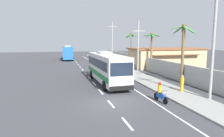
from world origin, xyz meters
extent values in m
plane|color=#3A3A3F|center=(0.00, 0.00, 0.00)|extent=(160.00, 160.00, 0.00)
cube|color=gray|center=(6.80, 10.00, 0.07)|extent=(3.20, 90.00, 0.14)
cube|color=white|center=(0.00, -4.10, 0.00)|extent=(0.16, 2.00, 0.01)
cube|color=white|center=(0.00, -0.12, 0.00)|extent=(0.16, 2.00, 0.01)
cube|color=white|center=(0.00, 3.86, 0.00)|extent=(0.16, 2.00, 0.01)
cube|color=white|center=(0.00, 7.83, 0.00)|extent=(0.16, 2.00, 0.01)
cube|color=white|center=(0.00, 11.81, 0.00)|extent=(0.16, 2.00, 0.01)
cube|color=white|center=(0.00, 15.79, 0.00)|extent=(0.16, 2.00, 0.01)
cube|color=white|center=(0.00, 19.76, 0.00)|extent=(0.16, 2.00, 0.01)
cube|color=white|center=(0.00, 23.74, 0.00)|extent=(0.16, 2.00, 0.01)
cube|color=white|center=(0.00, 27.71, 0.00)|extent=(0.16, 2.00, 0.01)
cube|color=white|center=(0.00, 31.69, 0.00)|extent=(0.16, 2.00, 0.01)
cube|color=white|center=(0.00, 35.67, 0.00)|extent=(0.16, 2.00, 0.01)
cube|color=white|center=(0.00, 39.64, 0.00)|extent=(0.16, 2.00, 0.01)
cube|color=white|center=(0.00, 43.62, 0.00)|extent=(0.16, 2.00, 0.01)
cube|color=white|center=(0.00, 47.59, 0.00)|extent=(0.16, 2.00, 0.01)
cube|color=white|center=(3.59, 15.00, 0.00)|extent=(0.14, 70.00, 0.01)
cube|color=#B2B2AD|center=(10.60, 14.00, 1.12)|extent=(0.24, 60.00, 2.25)
cube|color=silver|center=(1.58, 8.07, 1.91)|extent=(2.80, 11.14, 3.05)
cube|color=#192333|center=(1.58, 8.27, 2.45)|extent=(2.81, 10.25, 0.98)
cube|color=#192333|center=(1.74, 2.57, 2.37)|extent=(2.29, 0.17, 1.28)
cube|color=#1E843D|center=(1.58, 8.07, 1.23)|extent=(2.83, 10.92, 0.55)
cube|color=black|center=(1.74, 2.48, 0.59)|extent=(2.44, 0.23, 0.44)
cube|color=#B7B7B7|center=(1.54, 9.45, 3.58)|extent=(1.44, 2.47, 0.28)
cube|color=black|center=(3.16, 2.82, 2.60)|extent=(0.12, 0.08, 0.36)
cube|color=black|center=(0.31, 2.74, 2.60)|extent=(0.12, 0.08, 0.36)
cylinder|color=black|center=(2.91, 4.23, 0.52)|extent=(0.35, 1.05, 1.04)
cylinder|color=black|center=(0.48, 4.16, 0.52)|extent=(0.35, 1.05, 1.04)
cylinder|color=black|center=(2.71, 11.42, 0.52)|extent=(0.35, 1.05, 1.04)
cylinder|color=black|center=(0.27, 11.35, 0.52)|extent=(0.35, 1.05, 1.04)
cube|color=#2366A8|center=(-1.54, 39.85, 1.94)|extent=(3.02, 10.61, 3.10)
cube|color=#192333|center=(-1.55, 39.65, 2.48)|extent=(3.00, 9.77, 0.99)
cube|color=#192333|center=(-1.27, 45.05, 2.40)|extent=(2.28, 0.22, 1.30)
cube|color=orange|center=(-1.54, 39.85, 1.24)|extent=(3.04, 10.40, 0.56)
cube|color=black|center=(-1.26, 45.14, 0.59)|extent=(2.43, 0.28, 0.44)
cube|color=#B7B7B7|center=(-1.60, 38.54, 3.63)|extent=(1.48, 2.38, 0.28)
cube|color=black|center=(-2.70, 44.92, 2.64)|extent=(0.12, 0.09, 0.36)
cube|color=black|center=(0.14, 44.77, 2.64)|extent=(0.12, 0.09, 0.36)
cylinder|color=black|center=(-2.56, 43.58, 0.52)|extent=(0.37, 1.06, 1.04)
cylinder|color=black|center=(-0.13, 43.46, 0.52)|extent=(0.37, 1.06, 1.04)
cylinder|color=black|center=(-2.91, 36.77, 0.52)|extent=(0.37, 1.06, 1.04)
cylinder|color=black|center=(-0.49, 36.65, 0.52)|extent=(0.37, 1.06, 1.04)
cylinder|color=black|center=(4.19, -1.30, 0.30)|extent=(0.14, 0.61, 0.60)
cylinder|color=black|center=(4.10, 0.05, 0.30)|extent=(0.16, 0.61, 0.60)
cube|color=#1947B2|center=(4.15, -0.68, 0.52)|extent=(0.32, 1.11, 0.36)
cube|color=black|center=(4.13, -0.38, 0.72)|extent=(0.28, 0.62, 0.12)
cylinder|color=gray|center=(4.18, -1.18, 0.60)|extent=(0.08, 0.32, 0.67)
cylinder|color=black|center=(4.18, -1.08, 1.04)|extent=(0.56, 0.08, 0.04)
sphere|color=#EAEACC|center=(4.19, -1.20, 0.90)|extent=(0.14, 0.14, 0.14)
cylinder|color=gold|center=(4.13, -0.43, 1.05)|extent=(0.32, 0.32, 0.66)
sphere|color=red|center=(4.13, -0.43, 1.51)|extent=(0.26, 0.26, 0.26)
cylinder|color=black|center=(4.43, 15.29, 0.30)|extent=(0.11, 0.60, 0.60)
cylinder|color=black|center=(4.41, 16.65, 0.30)|extent=(0.13, 0.60, 0.60)
cube|color=black|center=(4.42, 15.92, 0.52)|extent=(0.26, 1.10, 0.36)
cube|color=black|center=(4.42, 16.22, 0.72)|extent=(0.25, 0.60, 0.12)
cylinder|color=gray|center=(4.43, 15.41, 0.60)|extent=(0.07, 0.32, 0.67)
cylinder|color=black|center=(4.43, 15.51, 1.04)|extent=(0.56, 0.05, 0.04)
sphere|color=#EAEACC|center=(4.43, 15.39, 0.90)|extent=(0.14, 0.14, 0.14)
cylinder|color=red|center=(4.42, 16.17, 1.01)|extent=(0.32, 0.32, 0.59)
sphere|color=red|center=(4.42, 16.17, 1.44)|extent=(0.26, 0.26, 0.26)
cylinder|color=black|center=(6.18, 19.86, 0.58)|extent=(0.28, 0.28, 0.88)
cylinder|color=gold|center=(6.18, 19.86, 1.36)|extent=(0.36, 0.36, 0.69)
sphere|color=beige|center=(6.18, 19.86, 1.82)|extent=(0.25, 0.25, 0.25)
cylinder|color=gold|center=(7.61, 1.55, 0.52)|extent=(0.28, 0.28, 0.76)
cylinder|color=gold|center=(7.61, 1.55, 1.21)|extent=(0.36, 0.36, 0.60)
sphere|color=tan|center=(7.61, 1.55, 1.62)|extent=(0.24, 0.24, 0.24)
cylinder|color=#9E9E99|center=(8.41, -1.30, 4.92)|extent=(0.24, 0.24, 9.84)
cylinder|color=#9E9E99|center=(8.55, 15.25, 4.10)|extent=(0.24, 0.24, 8.21)
cube|color=#9E9E99|center=(8.55, 15.25, 6.59)|extent=(2.14, 0.12, 0.12)
cylinder|color=#4C4742|center=(7.69, 15.25, 6.71)|extent=(0.08, 0.08, 0.16)
cylinder|color=#4C4742|center=(9.41, 15.25, 6.71)|extent=(0.08, 0.08, 0.16)
cylinder|color=#9E9E99|center=(8.61, 31.80, 4.74)|extent=(0.24, 0.24, 9.48)
cube|color=#9E9E99|center=(8.61, 31.80, 8.42)|extent=(2.36, 0.12, 0.12)
cylinder|color=#4C4742|center=(7.67, 31.80, 8.54)|extent=(0.08, 0.08, 0.16)
cylinder|color=#4C4742|center=(9.56, 31.80, 8.54)|extent=(0.08, 0.08, 0.16)
cylinder|color=brown|center=(10.67, 24.14, 3.14)|extent=(0.29, 0.29, 6.29)
ellipsoid|color=#28702D|center=(11.39, 24.04, 6.10)|extent=(1.55, 0.58, 0.69)
ellipsoid|color=#28702D|center=(11.10, 24.75, 6.13)|extent=(1.19, 1.45, 0.63)
ellipsoid|color=#28702D|center=(10.25, 24.69, 5.99)|extent=(1.15, 1.35, 0.90)
ellipsoid|color=#28702D|center=(9.96, 24.13, 6.04)|extent=(1.47, 0.38, 0.80)
ellipsoid|color=#28702D|center=(10.26, 23.55, 6.07)|extent=(1.14, 1.43, 0.75)
ellipsoid|color=#28702D|center=(11.09, 23.54, 6.10)|extent=(1.17, 1.44, 0.68)
sphere|color=brown|center=(10.67, 24.14, 6.34)|extent=(0.56, 0.56, 0.56)
cylinder|color=brown|center=(10.29, 5.60, 3.33)|extent=(0.35, 0.35, 6.67)
ellipsoid|color=#3D893D|center=(11.05, 5.63, 6.33)|extent=(1.58, 0.41, 0.98)
ellipsoid|color=#3D893D|center=(10.67, 6.28, 6.39)|extent=(1.10, 1.59, 0.87)
ellipsoid|color=#3D893D|center=(10.03, 6.31, 6.34)|extent=(0.87, 1.60, 0.97)
ellipsoid|color=#3D893D|center=(9.46, 5.75, 6.55)|extent=(1.75, 0.66, 0.55)
ellipsoid|color=#3D893D|center=(9.98, 4.82, 6.53)|extent=(0.97, 1.72, 0.60)
ellipsoid|color=#3D893D|center=(10.55, 4.90, 6.32)|extent=(0.88, 1.59, 1.00)
sphere|color=brown|center=(10.29, 5.60, 6.72)|extent=(0.56, 0.56, 0.56)
cylinder|color=brown|center=(10.90, 15.15, 3.03)|extent=(0.35, 0.35, 6.05)
ellipsoid|color=#28702D|center=(11.61, 15.21, 5.92)|extent=(1.47, 0.47, 0.57)
ellipsoid|color=#28702D|center=(11.23, 15.76, 5.88)|extent=(0.99, 1.42, 0.66)
ellipsoid|color=#28702D|center=(10.72, 15.82, 5.88)|extent=(0.73, 1.47, 0.66)
ellipsoid|color=#28702D|center=(10.29, 15.52, 5.96)|extent=(1.44, 1.06, 0.50)
ellipsoid|color=#28702D|center=(10.30, 14.80, 5.91)|extent=(1.43, 1.04, 0.59)
ellipsoid|color=#28702D|center=(10.83, 14.52, 5.78)|extent=(0.52, 1.38, 0.85)
ellipsoid|color=#28702D|center=(11.41, 14.66, 5.93)|extent=(1.29, 1.27, 0.56)
sphere|color=brown|center=(10.90, 15.15, 6.10)|extent=(0.56, 0.56, 0.56)
cube|color=tan|center=(16.12, 19.54, 1.72)|extent=(13.27, 6.57, 3.43)
cube|color=brown|center=(16.12, 19.54, 3.55)|extent=(14.06, 6.96, 0.24)
cube|color=brown|center=(16.12, 15.91, 2.57)|extent=(9.29, 0.80, 0.10)
camera|label=1|loc=(-3.90, -15.17, 5.05)|focal=32.09mm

